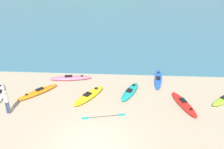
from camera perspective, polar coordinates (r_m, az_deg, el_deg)
The scene contains 9 objects.
ground_plane at distance 14.76m, azimuth -4.65°, elevation -15.42°, with size 400.00×400.00×0.00m, color tan.
kayak_on_sand_1 at distance 19.19m, azimuth 3.94°, elevation -3.72°, with size 1.68×2.88×0.35m.
kayak_on_sand_2 at distance 19.84m, azimuth -15.81°, elevation -3.67°, with size 2.58×2.77×0.36m.
kayak_on_sand_3 at distance 18.36m, azimuth 15.36°, elevation -6.20°, with size 1.64×3.23×0.40m.
kayak_on_sand_4 at distance 18.70m, azimuth -5.06°, elevation -4.59°, with size 2.28×3.11×0.39m.
kayak_on_sand_6 at distance 21.25m, azimuth -8.98°, elevation -0.76°, with size 3.35×1.06×0.37m.
kayak_on_sand_7 at distance 21.20m, azimuth 10.00°, elevation -0.97°, with size 0.99×3.35×0.33m.
person_near_foreground at distance 17.92m, azimuth -22.03°, elevation -5.27°, with size 0.34×0.28×1.68m.
loose_paddle at distance 16.84m, azimuth -1.86°, elevation -9.11°, with size 2.75×0.77×0.03m.
Camera 1 is at (1.78, -10.78, 9.93)m, focal length 42.00 mm.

